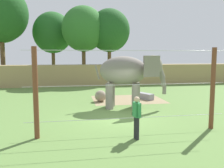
# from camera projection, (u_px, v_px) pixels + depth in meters

# --- Properties ---
(ground_plane) EXTENTS (120.00, 120.00, 0.00)m
(ground_plane) POSITION_uv_depth(u_px,v_px,m) (117.00, 117.00, 12.78)
(ground_plane) COLOR #5B7F3D
(dirt_patch) EXTENTS (5.13, 3.97, 0.01)m
(dirt_patch) POSITION_uv_depth(u_px,v_px,m) (128.00, 99.00, 17.96)
(dirt_patch) COLOR #937F5B
(dirt_patch) RESTS_ON ground
(embankment_wall) EXTENTS (36.00, 1.80, 2.22)m
(embankment_wall) POSITION_uv_depth(u_px,v_px,m) (92.00, 75.00, 26.32)
(embankment_wall) COLOR tan
(embankment_wall) RESTS_ON ground
(elephant) EXTENTS (4.25, 2.39, 3.24)m
(elephant) POSITION_uv_depth(u_px,v_px,m) (129.00, 73.00, 14.83)
(elephant) COLOR gray
(elephant) RESTS_ON ground
(enrichment_ball) EXTENTS (0.79, 0.79, 0.79)m
(enrichment_ball) POSITION_uv_depth(u_px,v_px,m) (101.00, 96.00, 17.09)
(enrichment_ball) COLOR gray
(enrichment_ball) RESTS_ON ground
(cable_fence) EXTENTS (8.45, 0.20, 3.57)m
(cable_fence) POSITION_uv_depth(u_px,v_px,m) (130.00, 91.00, 10.00)
(cable_fence) COLOR brown
(cable_fence) RESTS_ON ground
(zookeeper) EXTENTS (0.26, 0.58, 1.67)m
(zookeeper) POSITION_uv_depth(u_px,v_px,m) (137.00, 116.00, 9.37)
(zookeeper) COLOR #232328
(zookeeper) RESTS_ON ground
(feed_trough) EXTENTS (1.05, 1.48, 0.44)m
(feed_trough) POSITION_uv_depth(u_px,v_px,m) (145.00, 96.00, 18.06)
(feed_trough) COLOR gray
(feed_trough) RESTS_ON ground
(tree_far_left) EXTENTS (5.00, 5.00, 8.90)m
(tree_far_left) POSITION_uv_depth(u_px,v_px,m) (83.00, 29.00, 28.29)
(tree_far_left) COLOR brown
(tree_far_left) RESTS_ON ground
(tree_left_of_centre) EXTENTS (4.85, 4.85, 8.70)m
(tree_left_of_centre) POSITION_uv_depth(u_px,v_px,m) (109.00, 31.00, 28.94)
(tree_left_of_centre) COLOR brown
(tree_left_of_centre) RESTS_ON ground
(tree_behind_wall) EXTENTS (4.98, 4.98, 8.72)m
(tree_behind_wall) POSITION_uv_depth(u_px,v_px,m) (53.00, 33.00, 31.18)
(tree_behind_wall) COLOR brown
(tree_behind_wall) RESTS_ON ground
(tree_right_of_centre) EXTENTS (6.02, 6.02, 10.99)m
(tree_right_of_centre) POSITION_uv_depth(u_px,v_px,m) (0.00, 14.00, 26.95)
(tree_right_of_centre) COLOR brown
(tree_right_of_centre) RESTS_ON ground
(tree_far_right) EXTENTS (5.33, 5.33, 10.40)m
(tree_far_right) POSITION_uv_depth(u_px,v_px,m) (2.00, 21.00, 31.24)
(tree_far_right) COLOR brown
(tree_far_right) RESTS_ON ground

